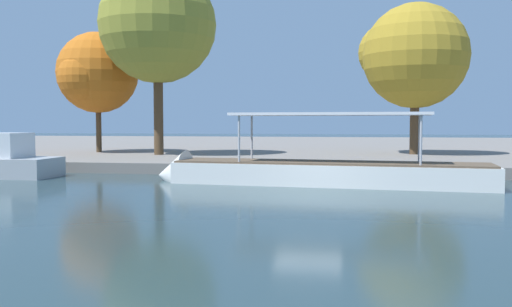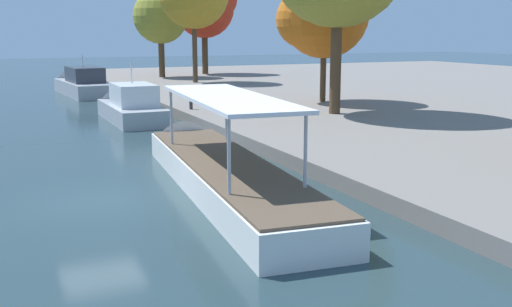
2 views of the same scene
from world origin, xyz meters
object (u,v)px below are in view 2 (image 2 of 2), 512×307
tour_boat_2 (220,175)px  tree_1 (160,15)px  mooring_bollard_0 (191,102)px  tree_4 (207,7)px  tree_5 (320,14)px  motor_yacht_0 (82,86)px  motor_yacht_1 (130,110)px

tour_boat_2 → tree_1: tree_1 is taller
mooring_bollard_0 → tree_4: (-29.49, 11.47, 6.77)m
tree_1 → tree_5: tree_1 is taller
motor_yacht_0 → tree_1: bearing=-50.7°
motor_yacht_0 → tour_boat_2: motor_yacht_0 is taller
tour_boat_2 → mooring_bollard_0: bearing=-9.4°
tour_boat_2 → tree_4: bearing=-13.9°
tour_boat_2 → mooring_bollard_0: size_ratio=19.09×
motor_yacht_0 → tree_1: size_ratio=1.20×
motor_yacht_1 → tree_5: tree_5 is taller
motor_yacht_1 → tree_1: 27.89m
motor_yacht_0 → tour_boat_2: size_ratio=0.70×
motor_yacht_1 → mooring_bollard_0: size_ratio=10.78×
motor_yacht_0 → tree_4: 20.57m
motor_yacht_0 → tree_1: (-9.03, 9.33, 6.15)m
mooring_bollard_0 → tree_4: 32.36m
motor_yacht_1 → tour_boat_2: bearing=177.5°
tree_4 → tree_5: 29.18m
tree_1 → motor_yacht_0: bearing=-45.9°
mooring_bollard_0 → tree_1: (-26.85, 5.43, 5.82)m
motor_yacht_0 → mooring_bollard_0: bearing=-172.4°
motor_yacht_0 → tree_5: 22.39m
tree_4 → tree_5: tree_4 is taller
mooring_bollard_0 → tree_4: tree_4 is taller
tree_1 → tree_5: size_ratio=1.02×
tree_4 → tree_5: (29.04, -2.41, -1.48)m
motor_yacht_0 → mooring_bollard_0: (17.82, 3.91, 0.33)m
motor_yacht_0 → motor_yacht_1: size_ratio=1.24×
motor_yacht_1 → tree_4: 32.83m
tree_1 → tree_4: size_ratio=0.85×
mooring_bollard_0 → tree_4: size_ratio=0.08×
motor_yacht_1 → mooring_bollard_0: 3.67m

